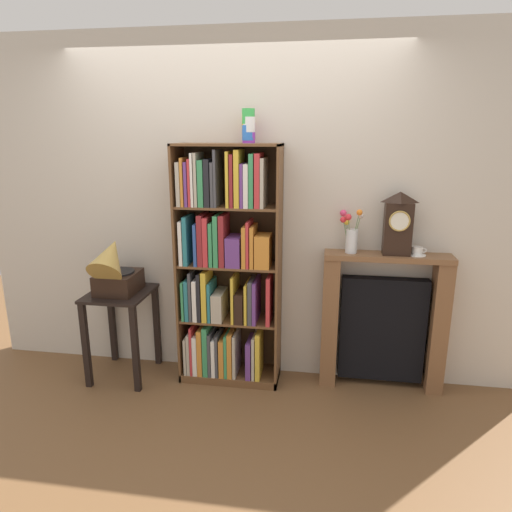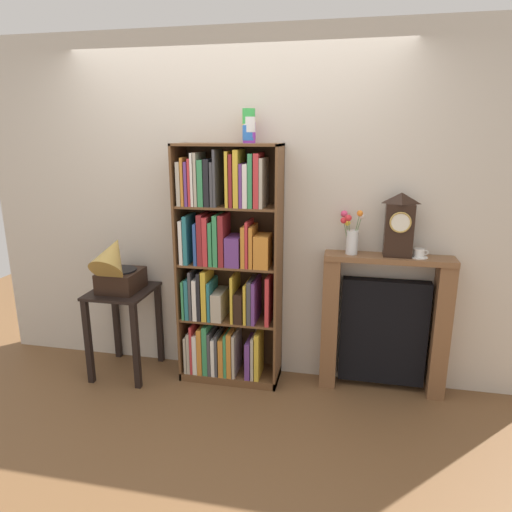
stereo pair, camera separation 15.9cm
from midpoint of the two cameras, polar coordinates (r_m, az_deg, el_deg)
ground_plane at (r=3.71m, az=-4.82°, el=-15.82°), size 7.43×6.40×0.02m
wall_back at (r=3.51m, az=-1.62°, el=5.58°), size 4.43×0.08×2.62m
bookshelf at (r=3.45m, az=-5.17°, el=-2.26°), size 0.77×0.32×1.82m
cup_stack at (r=3.32m, az=-2.37°, el=15.92°), size 0.09×0.09×0.23m
side_table_left at (r=3.78m, az=-17.63°, el=-7.03°), size 0.46×0.50×0.71m
gramophone at (r=3.61m, az=-18.55°, el=-1.46°), size 0.29×0.46×0.50m
fireplace_mantel at (r=3.57m, az=14.31°, el=-8.02°), size 0.91×0.20×1.05m
mantel_clock at (r=3.35m, az=16.02°, el=3.91°), size 0.19×0.12×0.45m
flower_vase at (r=3.34m, az=10.42°, el=2.72°), size 0.17×0.15×0.32m
teacup_with_saucer at (r=3.41m, az=18.20°, el=0.52°), size 0.13×0.13×0.06m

